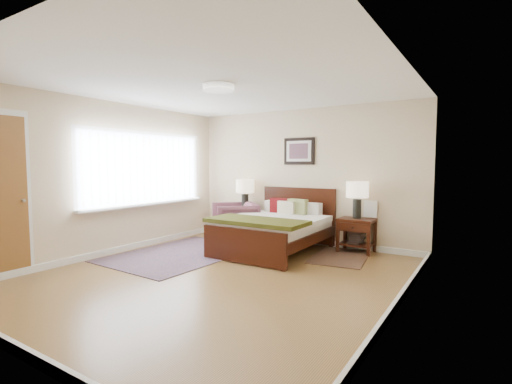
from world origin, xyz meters
TOP-DOWN VIEW (x-y plane):
  - floor at (0.00, 0.00)m, footprint 5.00×5.00m
  - back_wall at (0.00, 2.50)m, footprint 4.50×0.04m
  - front_wall at (0.00, -2.50)m, footprint 4.50×0.04m
  - left_wall at (-2.25, 0.00)m, footprint 0.04×5.00m
  - right_wall at (2.25, 0.00)m, footprint 0.04×5.00m
  - ceiling at (0.00, 0.00)m, footprint 4.50×5.00m
  - window at (-2.20, 0.70)m, footprint 0.11×2.72m
  - ceil_fixture at (0.00, 0.00)m, footprint 0.44×0.44m
  - bed at (-0.06, 1.57)m, footprint 1.58×1.90m
  - wall_art at (-0.05, 2.47)m, footprint 0.62×0.05m
  - nightstand_left at (-1.14, 2.25)m, footprint 0.47×0.42m
  - nightstand_right at (1.12, 2.26)m, footprint 0.58×0.43m
  - lamp_left at (-1.14, 2.27)m, footprint 0.36×0.36m
  - lamp_right at (1.12, 2.27)m, footprint 0.36×0.36m
  - armchair at (-1.13, 1.91)m, footprint 1.14×1.14m
  - rug_persian at (-1.27, 0.59)m, footprint 1.76×2.42m
  - rug_navy at (1.01, 1.80)m, footprint 0.98×1.33m

SIDE VIEW (x-z plane):
  - floor at x=0.00m, z-range 0.00..0.00m
  - rug_persian at x=-1.27m, z-range 0.00..0.01m
  - rug_navy at x=1.01m, z-range 0.00..0.01m
  - nightstand_right at x=1.12m, z-range 0.07..0.64m
  - armchair at x=-1.13m, z-range 0.00..0.74m
  - nightstand_left at x=-1.14m, z-range 0.16..0.72m
  - bed at x=-0.06m, z-range -0.04..0.98m
  - lamp_left at x=-1.14m, z-range 0.69..1.30m
  - lamp_right at x=1.12m, z-range 0.70..1.31m
  - back_wall at x=0.00m, z-range 0.00..2.50m
  - front_wall at x=0.00m, z-range 0.00..2.50m
  - left_wall at x=-2.25m, z-range 0.00..2.50m
  - right_wall at x=2.25m, z-range 0.00..2.50m
  - window at x=-2.20m, z-range 0.72..2.04m
  - wall_art at x=-0.05m, z-range 1.47..1.97m
  - ceil_fixture at x=0.00m, z-range 2.43..2.50m
  - ceiling at x=0.00m, z-range 2.49..2.51m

